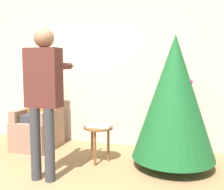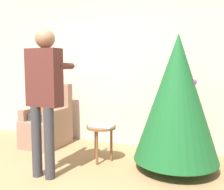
# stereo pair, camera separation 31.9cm
# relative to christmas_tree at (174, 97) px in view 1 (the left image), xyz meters

# --- Properties ---
(wall_back) EXTENTS (8.00, 0.06, 2.70)m
(wall_back) POSITION_rel_christmas_tree_xyz_m (-1.35, 0.81, 0.41)
(wall_back) COLOR beige
(wall_back) RESTS_ON ground_plane
(christmas_tree) EXTENTS (1.09, 1.09, 1.75)m
(christmas_tree) POSITION_rel_christmas_tree_xyz_m (0.00, 0.00, 0.00)
(christmas_tree) COLOR brown
(christmas_tree) RESTS_ON ground_plane
(armchair) EXTENTS (0.60, 0.74, 1.03)m
(armchair) POSITION_rel_christmas_tree_xyz_m (-2.19, 0.27, -0.59)
(armchair) COLOR #93705B
(armchair) RESTS_ON ground_plane
(person_seated) EXTENTS (0.36, 0.46, 1.28)m
(person_seated) POSITION_rel_christmas_tree_xyz_m (-2.19, 0.24, -0.23)
(person_seated) COLOR #38383D
(person_seated) RESTS_ON ground_plane
(person_standing) EXTENTS (0.43, 0.57, 1.78)m
(person_standing) POSITION_rel_christmas_tree_xyz_m (-1.43, -0.81, 0.13)
(person_standing) COLOR #38383D
(person_standing) RESTS_ON ground_plane
(side_stool) EXTENTS (0.40, 0.40, 0.51)m
(side_stool) POSITION_rel_christmas_tree_xyz_m (-1.01, -0.12, -0.52)
(side_stool) COLOR brown
(side_stool) RESTS_ON ground_plane
(laptop) EXTENTS (0.35, 0.21, 0.02)m
(laptop) POSITION_rel_christmas_tree_xyz_m (-1.01, -0.12, -0.42)
(laptop) COLOR silver
(laptop) RESTS_ON side_stool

